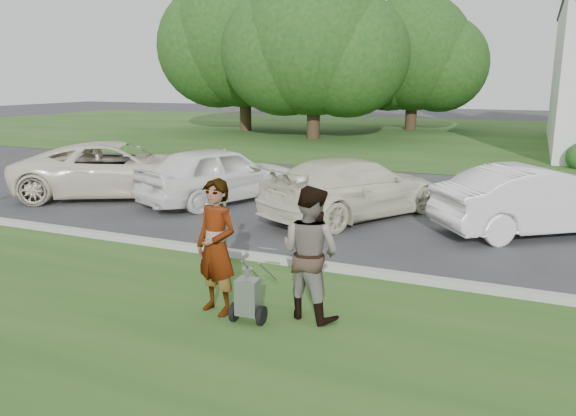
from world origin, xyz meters
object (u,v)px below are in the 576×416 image
Objects in this scene: person_right at (310,254)px; car_d at (538,200)px; tree_left at (314,47)px; striping_cart at (248,298)px; parking_meter_near at (225,219)px; tree_back at (414,58)px; tree_far at (244,42)px; person_left at (216,248)px; car_a at (118,169)px; car_b at (219,174)px; car_c at (353,188)px.

car_d is at bearing -101.15° from person_right.
tree_left reaches higher than striping_cart.
tree_left is 23.56m from parking_meter_near.
tree_left is at bearing 107.29° from parking_meter_near.
tree_left reaches higher than tree_back.
person_left is (13.72, -26.84, -4.70)m from tree_far.
tree_far reaches higher than striping_cart.
tree_far reaches higher than car_a.
person_right is at bearing -60.40° from tree_far.
striping_cart is 0.50× the size of person_right.
car_b reaches higher than car_c.
car_c is (-1.24, 6.12, -0.22)m from person_right.
car_c is at bearing 89.98° from striping_cart.
parking_meter_near is at bearing -72.71° from tree_left.
tree_far is at bearing 5.44° from car_d.
tree_back is 4.99× the size of person_right.
tree_far reaches higher than car_b.
tree_left is at bearing -1.36° from car_d.
car_b is 1.01× the size of car_d.
car_c is (7.77, -17.32, -4.37)m from tree_left.
person_left is at bearing -83.34° from tree_back.
person_right is 10.15m from car_a.
car_c is at bearing 105.41° from person_left.
tree_left is 0.91× the size of tree_far.
car_c is at bearing -55.86° from tree_far.
car_b is 3.97m from car_c.
tree_back is at bearing 26.56° from tree_far.
car_a is at bearing 55.97° from car_d.
person_left is 7.90m from car_d.
tree_left is 2.08× the size of car_c.
tree_left reaches higher than person_right.
person_left is 0.43× the size of car_d.
person_right is (5.02, -31.44, -3.76)m from tree_back.
car_c is at bearing 55.39° from car_d.
tree_left reaches higher than car_a.
tree_back is (4.00, 8.00, -0.38)m from tree_left.
car_a is at bearing -97.35° from tree_back.
tree_left reaches higher than car_c.
car_b is 0.91× the size of car_c.
striping_cart is at bearing -62.07° from tree_far.
striping_cart is at bearing 146.76° from car_b.
car_c is at bearing -158.94° from car_b.
tree_left is 25.81m from striping_cart.
person_left is (3.72, -31.84, -3.73)m from tree_back.
striping_cart is 0.86m from person_left.
car_c is (3.97, -0.16, -0.05)m from car_b.
tree_far is at bearing 113.41° from striping_cart.
car_b is at bearing 121.69° from parking_meter_near.
car_d is (8.19, -0.04, -0.04)m from car_b.
tree_left is 18.17m from car_a.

